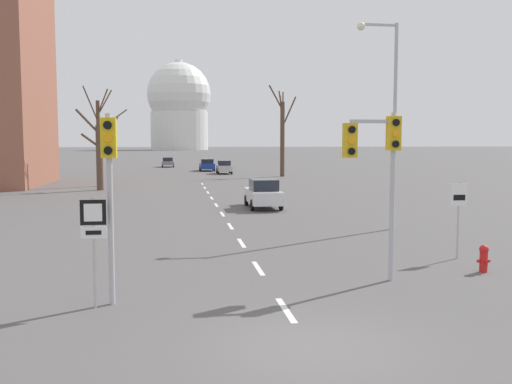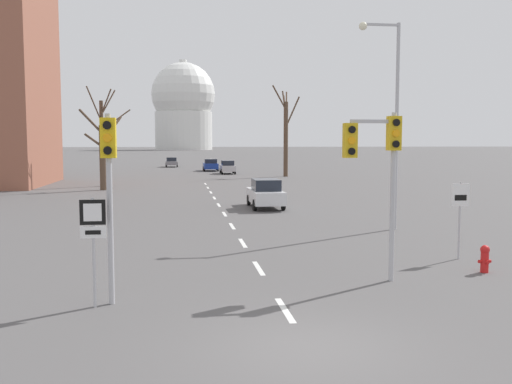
{
  "view_description": "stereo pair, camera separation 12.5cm",
  "coord_description": "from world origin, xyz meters",
  "px_view_note": "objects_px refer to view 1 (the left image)",
  "views": [
    {
      "loc": [
        -2.57,
        -10.45,
        3.98
      ],
      "look_at": [
        -0.32,
        5.25,
        2.57
      ],
      "focal_mm": 40.0,
      "sensor_mm": 36.0,
      "label": 1
    },
    {
      "loc": [
        -2.45,
        -10.47,
        3.98
      ],
      "look_at": [
        -0.32,
        5.25,
        2.57
      ],
      "focal_mm": 40.0,
      "sensor_mm": 36.0,
      "label": 2
    }
  ],
  "objects_px": {
    "traffic_signal_near_left": "(109,172)",
    "speed_limit_sign": "(459,207)",
    "sedan_near_right": "(207,165)",
    "sedan_far_left": "(168,162)",
    "fire_hydrant": "(484,257)",
    "sedan_near_left": "(224,167)",
    "route_sign_post": "(94,233)",
    "sedan_mid_centre": "(263,193)",
    "street_lamp_right": "(389,107)",
    "traffic_signal_near_right": "(378,155)"
  },
  "relations": [
    {
      "from": "traffic_signal_near_left",
      "to": "speed_limit_sign",
      "type": "distance_m",
      "value": 11.81
    },
    {
      "from": "sedan_near_right",
      "to": "sedan_far_left",
      "type": "height_order",
      "value": "sedan_near_right"
    },
    {
      "from": "fire_hydrant",
      "to": "sedan_near_left",
      "type": "relative_size",
      "value": 0.21
    },
    {
      "from": "traffic_signal_near_left",
      "to": "fire_hydrant",
      "type": "relative_size",
      "value": 5.51
    },
    {
      "from": "route_sign_post",
      "to": "sedan_mid_centre",
      "type": "xyz_separation_m",
      "value": [
        7.16,
        19.79,
        -0.95
      ]
    },
    {
      "from": "speed_limit_sign",
      "to": "sedan_near_right",
      "type": "bearing_deg",
      "value": 94.98
    },
    {
      "from": "street_lamp_right",
      "to": "sedan_near_left",
      "type": "relative_size",
      "value": 2.26
    },
    {
      "from": "speed_limit_sign",
      "to": "sedan_far_left",
      "type": "height_order",
      "value": "speed_limit_sign"
    },
    {
      "from": "street_lamp_right",
      "to": "sedan_near_right",
      "type": "height_order",
      "value": "street_lamp_right"
    },
    {
      "from": "sedan_near_right",
      "to": "street_lamp_right",
      "type": "bearing_deg",
      "value": -84.41
    },
    {
      "from": "traffic_signal_near_left",
      "to": "traffic_signal_near_right",
      "type": "bearing_deg",
      "value": 10.37
    },
    {
      "from": "traffic_signal_near_right",
      "to": "sedan_near_left",
      "type": "distance_m",
      "value": 54.5
    },
    {
      "from": "street_lamp_right",
      "to": "sedan_mid_centre",
      "type": "distance_m",
      "value": 11.03
    },
    {
      "from": "speed_limit_sign",
      "to": "sedan_near_right",
      "type": "distance_m",
      "value": 59.23
    },
    {
      "from": "traffic_signal_near_right",
      "to": "sedan_mid_centre",
      "type": "distance_m",
      "value": 18.41
    },
    {
      "from": "traffic_signal_near_right",
      "to": "route_sign_post",
      "type": "height_order",
      "value": "traffic_signal_near_right"
    },
    {
      "from": "fire_hydrant",
      "to": "sedan_far_left",
      "type": "distance_m",
      "value": 74.38
    },
    {
      "from": "street_lamp_right",
      "to": "fire_hydrant",
      "type": "bearing_deg",
      "value": -91.21
    },
    {
      "from": "fire_hydrant",
      "to": "traffic_signal_near_right",
      "type": "bearing_deg",
      "value": -170.6
    },
    {
      "from": "sedan_far_left",
      "to": "traffic_signal_near_left",
      "type": "bearing_deg",
      "value": -90.43
    },
    {
      "from": "sedan_near_left",
      "to": "sedan_near_right",
      "type": "height_order",
      "value": "sedan_near_left"
    },
    {
      "from": "traffic_signal_near_right",
      "to": "sedan_far_left",
      "type": "relative_size",
      "value": 1.21
    },
    {
      "from": "fire_hydrant",
      "to": "sedan_near_left",
      "type": "xyz_separation_m",
      "value": [
        -3.25,
        53.83,
        0.38
      ]
    },
    {
      "from": "street_lamp_right",
      "to": "sedan_far_left",
      "type": "bearing_deg",
      "value": 99.14
    },
    {
      "from": "fire_hydrant",
      "to": "sedan_near_left",
      "type": "distance_m",
      "value": 53.93
    },
    {
      "from": "traffic_signal_near_right",
      "to": "sedan_near_left",
      "type": "height_order",
      "value": "traffic_signal_near_right"
    },
    {
      "from": "sedan_near_right",
      "to": "speed_limit_sign",
      "type": "bearing_deg",
      "value": -85.02
    },
    {
      "from": "sedan_mid_centre",
      "to": "sedan_far_left",
      "type": "xyz_separation_m",
      "value": [
        -6.23,
        56.06,
        -0.09
      ]
    },
    {
      "from": "street_lamp_right",
      "to": "sedan_mid_centre",
      "type": "relative_size",
      "value": 2.05
    },
    {
      "from": "street_lamp_right",
      "to": "sedan_near_right",
      "type": "bearing_deg",
      "value": 95.59
    },
    {
      "from": "sedan_near_right",
      "to": "sedan_mid_centre",
      "type": "distance_m",
      "value": 43.4
    },
    {
      "from": "traffic_signal_near_left",
      "to": "sedan_far_left",
      "type": "xyz_separation_m",
      "value": [
        0.56,
        75.58,
        -2.47
      ]
    },
    {
      "from": "traffic_signal_near_right",
      "to": "sedan_near_right",
      "type": "height_order",
      "value": "traffic_signal_near_right"
    },
    {
      "from": "speed_limit_sign",
      "to": "sedan_far_left",
      "type": "xyz_separation_m",
      "value": [
        -10.48,
        71.67,
        -0.99
      ]
    },
    {
      "from": "route_sign_post",
      "to": "sedan_near_left",
      "type": "distance_m",
      "value": 56.6
    },
    {
      "from": "route_sign_post",
      "to": "sedan_mid_centre",
      "type": "height_order",
      "value": "route_sign_post"
    },
    {
      "from": "speed_limit_sign",
      "to": "fire_hydrant",
      "type": "distance_m",
      "value": 2.39
    },
    {
      "from": "sedan_far_left",
      "to": "sedan_near_right",
      "type": "bearing_deg",
      "value": -67.14
    },
    {
      "from": "traffic_signal_near_left",
      "to": "route_sign_post",
      "type": "relative_size",
      "value": 1.75
    },
    {
      "from": "traffic_signal_near_left",
      "to": "sedan_far_left",
      "type": "distance_m",
      "value": 75.63
    },
    {
      "from": "sedan_near_left",
      "to": "street_lamp_right",
      "type": "bearing_deg",
      "value": -85.67
    },
    {
      "from": "fire_hydrant",
      "to": "sedan_mid_centre",
      "type": "relative_size",
      "value": 0.19
    },
    {
      "from": "traffic_signal_near_right",
      "to": "sedan_near_left",
      "type": "relative_size",
      "value": 1.18
    },
    {
      "from": "sedan_mid_centre",
      "to": "fire_hydrant",
      "type": "bearing_deg",
      "value": -77.01
    },
    {
      "from": "traffic_signal_near_right",
      "to": "sedan_near_left",
      "type": "xyz_separation_m",
      "value": [
        0.4,
        54.43,
        -2.77
      ]
    },
    {
      "from": "sedan_mid_centre",
      "to": "sedan_far_left",
      "type": "height_order",
      "value": "sedan_mid_centre"
    },
    {
      "from": "traffic_signal_near_left",
      "to": "fire_hydrant",
      "type": "height_order",
      "value": "traffic_signal_near_left"
    },
    {
      "from": "sedan_near_left",
      "to": "sedan_near_right",
      "type": "relative_size",
      "value": 0.91
    },
    {
      "from": "traffic_signal_near_left",
      "to": "route_sign_post",
      "type": "xyz_separation_m",
      "value": [
        -0.37,
        -0.27,
        -1.43
      ]
    },
    {
      "from": "street_lamp_right",
      "to": "sedan_mid_centre",
      "type": "height_order",
      "value": "street_lamp_right"
    }
  ]
}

